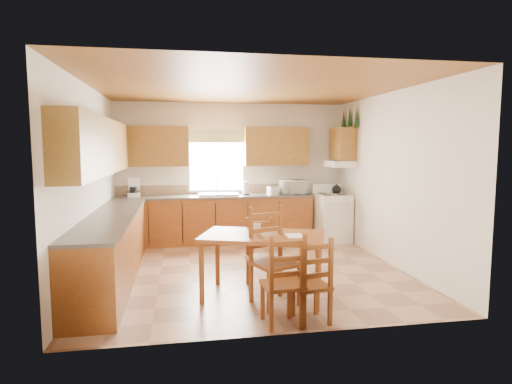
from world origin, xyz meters
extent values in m
plane|color=#A2795E|center=(0.00, 0.00, 0.00)|extent=(4.50, 4.50, 0.00)
plane|color=brown|center=(0.00, 0.00, 2.70)|extent=(4.50, 4.50, 0.00)
plane|color=silver|center=(-2.25, 0.00, 1.35)|extent=(4.50, 4.50, 0.00)
plane|color=silver|center=(2.25, 0.00, 1.35)|extent=(4.50, 4.50, 0.00)
plane|color=silver|center=(0.00, 2.25, 1.35)|extent=(4.50, 4.50, 0.00)
plane|color=silver|center=(0.00, -2.25, 1.35)|extent=(4.50, 4.50, 0.00)
cube|color=brown|center=(-0.38, 1.95, 0.44)|extent=(3.75, 0.60, 0.88)
cube|color=brown|center=(-1.95, -0.15, 0.44)|extent=(0.60, 3.60, 0.88)
cube|color=#514A47|center=(-0.38, 1.95, 0.90)|extent=(3.75, 0.63, 0.04)
cube|color=#514A47|center=(-1.95, -0.15, 0.90)|extent=(0.63, 3.60, 0.04)
cube|color=#8D7055|center=(-0.38, 2.24, 1.01)|extent=(3.75, 0.01, 0.18)
cube|color=brown|center=(-1.55, 2.08, 1.85)|extent=(1.41, 0.33, 0.75)
cube|color=brown|center=(0.86, 2.08, 1.85)|extent=(1.25, 0.33, 0.75)
cube|color=brown|center=(-2.08, -0.15, 1.85)|extent=(0.33, 3.60, 0.75)
cube|color=brown|center=(2.08, 1.65, 1.90)|extent=(0.33, 0.62, 0.62)
cube|color=white|center=(2.03, 1.65, 1.52)|extent=(0.44, 0.62, 0.12)
cube|color=white|center=(-0.30, 2.22, 1.55)|extent=(1.13, 0.02, 1.18)
cube|color=white|center=(-0.30, 2.21, 1.55)|extent=(1.05, 0.01, 1.10)
cube|color=#5B7E40|center=(-0.30, 2.19, 2.05)|extent=(1.19, 0.01, 0.24)
cube|color=silver|center=(-0.30, 1.95, 0.94)|extent=(0.75, 0.45, 0.04)
cone|color=#173E1C|center=(2.21, 1.33, 2.38)|extent=(0.22, 0.22, 0.36)
cone|color=#173E1C|center=(2.21, 1.65, 2.42)|extent=(0.22, 0.22, 0.36)
cone|color=#173E1C|center=(2.21, 1.97, 2.38)|extent=(0.22, 0.22, 0.36)
cube|color=white|center=(1.88, 1.65, 0.46)|extent=(0.67, 0.69, 0.91)
cube|color=white|center=(-1.87, 1.98, 1.09)|extent=(0.21, 0.25, 0.33)
cylinder|color=white|center=(0.23, 1.92, 1.05)|extent=(0.12, 0.12, 0.26)
cube|color=white|center=(0.76, 1.88, 1.00)|extent=(0.23, 0.20, 0.16)
imported|color=white|center=(1.17, 1.92, 1.06)|extent=(0.48, 0.36, 0.28)
cube|color=brown|center=(-0.02, -1.16, 0.39)|extent=(1.67, 1.29, 0.79)
cube|color=brown|center=(0.32, -1.99, 0.46)|extent=(0.44, 0.43, 0.92)
cube|color=brown|center=(0.03, -1.99, 0.49)|extent=(0.44, 0.42, 0.97)
cube|color=brown|center=(0.07, -1.43, 0.57)|extent=(0.61, 0.59, 1.13)
cube|color=brown|center=(0.03, -0.80, 0.45)|extent=(0.39, 0.37, 0.90)
cube|color=white|center=(0.34, -1.31, 0.79)|extent=(0.21, 0.28, 0.00)
cube|color=white|center=(-0.09, -1.11, 0.85)|extent=(0.10, 0.04, 0.13)
camera|label=1|loc=(-0.99, -6.20, 1.86)|focal=30.00mm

